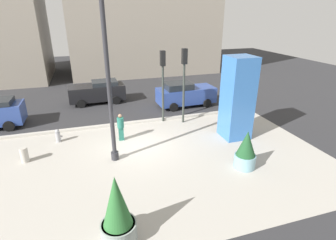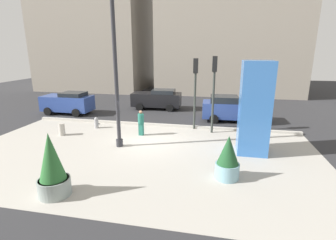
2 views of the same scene
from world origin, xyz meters
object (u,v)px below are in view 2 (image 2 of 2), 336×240
at_px(fire_hydrant, 96,123).
at_px(concrete_bollard, 62,129).
at_px(potted_plant_near_right, 228,159).
at_px(car_curb_east, 68,103).
at_px(car_curb_west, 232,109).
at_px(traffic_light_far_side, 214,83).
at_px(lamp_post, 116,76).
at_px(art_pillar_blue, 255,108).
at_px(pedestrian_by_curb, 141,122).
at_px(car_passing_lane, 157,99).
at_px(potted_plant_near_left, 52,168).
at_px(traffic_light_corner, 195,82).

xyz_separation_m(fire_hydrant, concrete_bollard, (-1.38, -1.78, 0.01)).
bearing_deg(concrete_bollard, potted_plant_near_right, -20.04).
height_order(fire_hydrant, car_curb_east, car_curb_east).
bearing_deg(car_curb_east, car_curb_west, 1.52).
xyz_separation_m(traffic_light_far_side, car_curb_east, (-11.60, 2.72, -2.23)).
relative_size(lamp_post, art_pillar_blue, 1.68).
relative_size(lamp_post, fire_hydrant, 10.21).
distance_m(art_pillar_blue, traffic_light_far_side, 3.60).
bearing_deg(art_pillar_blue, pedestrian_by_curb, 167.12).
bearing_deg(art_pillar_blue, car_passing_lane, 129.11).
height_order(art_pillar_blue, traffic_light_far_side, traffic_light_far_side).
xyz_separation_m(traffic_light_far_side, car_curb_west, (1.28, 3.06, -2.23)).
bearing_deg(car_curb_east, car_passing_lane, 24.85).
distance_m(fire_hydrant, car_curb_east, 5.27).
relative_size(lamp_post, concrete_bollard, 10.21).
distance_m(lamp_post, car_curb_east, 9.59).
bearing_deg(lamp_post, concrete_bollard, 165.72).
relative_size(potted_plant_near_left, traffic_light_far_side, 0.50).
xyz_separation_m(potted_plant_near_left, car_curb_east, (-6.36, 11.08, -0.15)).
relative_size(traffic_light_corner, car_curb_east, 1.14).
height_order(potted_plant_near_right, fire_hydrant, potted_plant_near_right).
relative_size(potted_plant_near_left, fire_hydrant, 3.12).
height_order(concrete_bollard, traffic_light_corner, traffic_light_corner).
bearing_deg(art_pillar_blue, fire_hydrant, 166.77).
xyz_separation_m(potted_plant_near_left, pedestrian_by_curb, (1.06, 6.97, -0.20)).
relative_size(traffic_light_far_side, pedestrian_by_curb, 3.01).
xyz_separation_m(lamp_post, car_passing_lane, (-0.17, 9.20, -2.85)).
xyz_separation_m(fire_hydrant, traffic_light_corner, (6.35, 1.16, 2.68)).
bearing_deg(traffic_light_far_side, potted_plant_near_right, -82.10).
bearing_deg(potted_plant_near_left, potted_plant_near_right, 22.24).
bearing_deg(lamp_post, traffic_light_corner, 47.82).
distance_m(potted_plant_near_left, pedestrian_by_curb, 7.05).
height_order(potted_plant_near_right, pedestrian_by_curb, potted_plant_near_right).
relative_size(traffic_light_corner, car_passing_lane, 1.07).
height_order(car_curb_west, car_passing_lane, car_curb_west).
distance_m(traffic_light_far_side, car_passing_lane, 7.95).
xyz_separation_m(potted_plant_near_right, car_curb_east, (-12.42, 8.61, 0.05)).
bearing_deg(potted_plant_near_right, traffic_light_far_side, 97.90).
distance_m(potted_plant_near_right, traffic_light_far_side, 6.37).
relative_size(fire_hydrant, traffic_light_far_side, 0.16).
xyz_separation_m(potted_plant_near_right, fire_hydrant, (-8.34, 5.32, -0.49)).
distance_m(car_curb_west, car_passing_lane, 6.80).
bearing_deg(potted_plant_near_right, art_pillar_blue, 67.77).
xyz_separation_m(potted_plant_near_left, car_passing_lane, (0.30, 14.17, -0.17)).
bearing_deg(pedestrian_by_curb, car_passing_lane, 96.06).
relative_size(potted_plant_near_left, traffic_light_corner, 0.52).
distance_m(art_pillar_blue, car_passing_lane, 11.21).
xyz_separation_m(traffic_light_far_side, pedestrian_by_curb, (-4.18, -1.39, -2.28)).
distance_m(potted_plant_near_left, fire_hydrant, 8.15).
bearing_deg(pedestrian_by_curb, car_curb_west, 39.21).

